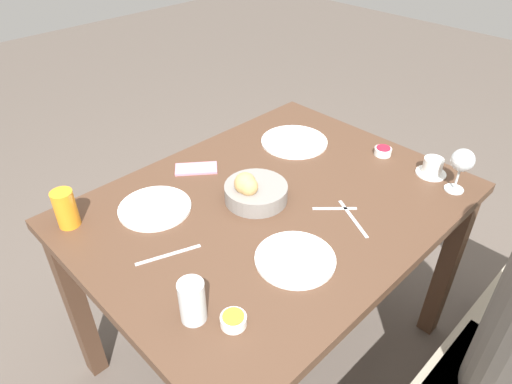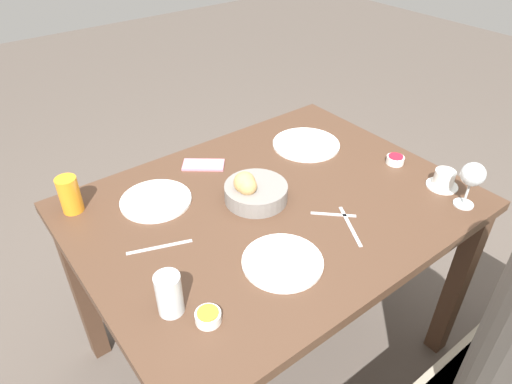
{
  "view_description": "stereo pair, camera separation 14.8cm",
  "coord_description": "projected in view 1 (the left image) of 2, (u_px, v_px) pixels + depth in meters",
  "views": [
    {
      "loc": [
        0.88,
        0.81,
        1.67
      ],
      "look_at": [
        0.03,
        -0.05,
        0.8
      ],
      "focal_mm": 32.0,
      "sensor_mm": 36.0,
      "label": 1
    },
    {
      "loc": [
        0.76,
        0.91,
        1.67
      ],
      "look_at": [
        0.03,
        -0.05,
        0.8
      ],
      "focal_mm": 32.0,
      "sensor_mm": 36.0,
      "label": 2
    }
  ],
  "objects": [
    {
      "name": "ground_plane",
      "position": [
        269.0,
        346.0,
        1.95
      ],
      "size": [
        10.0,
        10.0,
        0.0
      ],
      "primitive_type": "plane",
      "color": "#564C44"
    },
    {
      "name": "plate_far_center",
      "position": [
        295.0,
        259.0,
        1.27
      ],
      "size": [
        0.23,
        0.23,
        0.01
      ],
      "color": "white",
      "rests_on": "dining_table"
    },
    {
      "name": "wine_glass",
      "position": [
        462.0,
        162.0,
        1.48
      ],
      "size": [
        0.08,
        0.08,
        0.16
      ],
      "color": "silver",
      "rests_on": "dining_table"
    },
    {
      "name": "coffee_cup",
      "position": [
        432.0,
        167.0,
        1.61
      ],
      "size": [
        0.11,
        0.11,
        0.06
      ],
      "color": "white",
      "rests_on": "dining_table"
    },
    {
      "name": "juice_glass",
      "position": [
        66.0,
        209.0,
        1.36
      ],
      "size": [
        0.07,
        0.07,
        0.12
      ],
      "color": "orange",
      "rests_on": "dining_table"
    },
    {
      "name": "plate_near_right",
      "position": [
        155.0,
        208.0,
        1.46
      ],
      "size": [
        0.23,
        0.23,
        0.01
      ],
      "color": "white",
      "rests_on": "dining_table"
    },
    {
      "name": "cell_phone",
      "position": [
        196.0,
        169.0,
        1.64
      ],
      "size": [
        0.16,
        0.15,
        0.01
      ],
      "color": "pink",
      "rests_on": "dining_table"
    },
    {
      "name": "dining_table",
      "position": [
        272.0,
        226.0,
        1.55
      ],
      "size": [
        1.24,
        0.94,
        0.77
      ],
      "color": "#4C3323",
      "rests_on": "ground_plane"
    },
    {
      "name": "jam_bowl_honey",
      "position": [
        233.0,
        320.0,
        1.09
      ],
      "size": [
        0.06,
        0.06,
        0.03
      ],
      "color": "white",
      "rests_on": "dining_table"
    },
    {
      "name": "bread_basket",
      "position": [
        254.0,
        191.0,
        1.48
      ],
      "size": [
        0.21,
        0.21,
        0.11
      ],
      "color": "gray",
      "rests_on": "dining_table"
    },
    {
      "name": "jam_bowl_berry",
      "position": [
        383.0,
        151.0,
        1.72
      ],
      "size": [
        0.06,
        0.06,
        0.03
      ],
      "color": "white",
      "rests_on": "dining_table"
    },
    {
      "name": "spoon_coffee",
      "position": [
        335.0,
        209.0,
        1.46
      ],
      "size": [
        0.11,
        0.11,
        0.0
      ],
      "color": "#B7B7BC",
      "rests_on": "dining_table"
    },
    {
      "name": "plate_near_left",
      "position": [
        294.0,
        142.0,
        1.8
      ],
      "size": [
        0.26,
        0.26,
        0.01
      ],
      "color": "white",
      "rests_on": "dining_table"
    },
    {
      "name": "water_tumbler",
      "position": [
        192.0,
        301.0,
        1.08
      ],
      "size": [
        0.06,
        0.06,
        0.12
      ],
      "color": "silver",
      "rests_on": "dining_table"
    },
    {
      "name": "knife_silver",
      "position": [
        353.0,
        218.0,
        1.42
      ],
      "size": [
        0.1,
        0.17,
        0.0
      ],
      "color": "#B7B7BC",
      "rests_on": "dining_table"
    },
    {
      "name": "fork_silver",
      "position": [
        169.0,
        255.0,
        1.29
      ],
      "size": [
        0.18,
        0.08,
        0.0
      ],
      "color": "#B7B7BC",
      "rests_on": "dining_table"
    }
  ]
}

